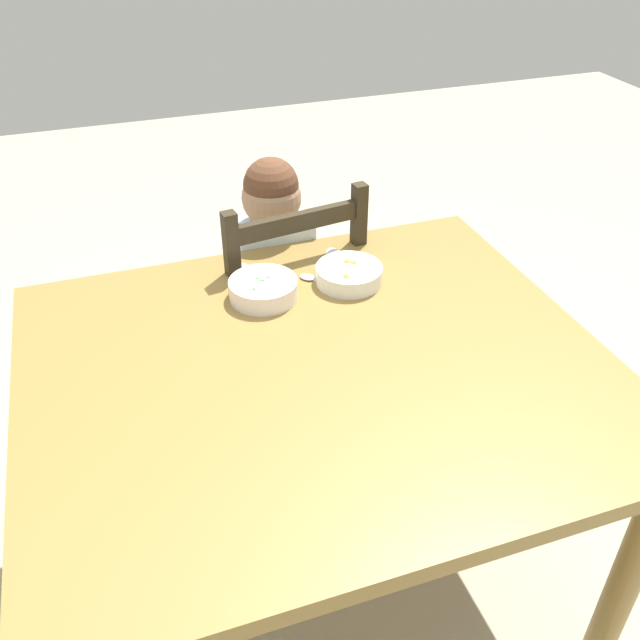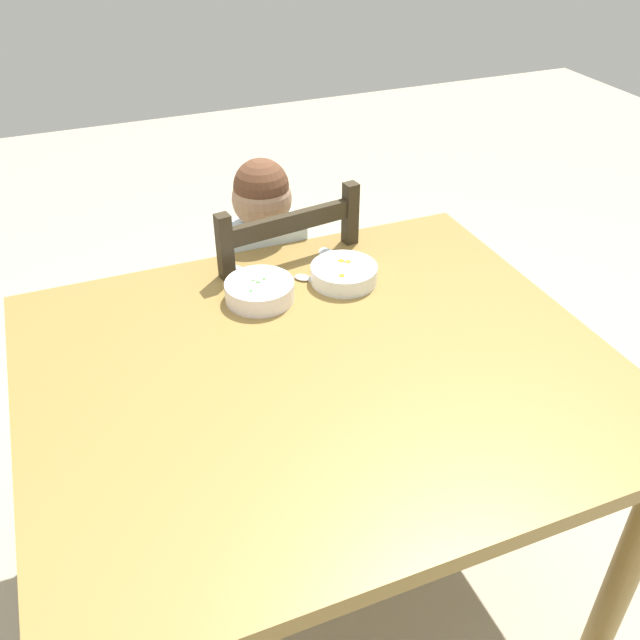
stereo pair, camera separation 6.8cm
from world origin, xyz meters
The scene contains 7 objects.
ground_plane centered at (0.00, 0.00, 0.00)m, with size 8.00×8.00×0.00m, color tan.
dining_table centered at (0.00, 0.00, 0.66)m, with size 1.28×1.09×0.75m.
dining_chair centered at (0.08, 0.60, 0.46)m, with size 0.48×0.48×0.93m.
child_figure centered at (0.07, 0.59, 0.65)m, with size 0.32×0.31×0.98m.
bowl_of_peas centered at (-0.04, 0.30, 0.78)m, with size 0.17×0.17×0.05m.
bowl_of_carrots centered at (0.19, 0.30, 0.77)m, with size 0.17×0.17×0.05m.
spoon centered at (0.10, 0.33, 0.75)m, with size 0.11×0.11×0.01m.
Camera 2 is at (-0.44, -1.10, 1.70)m, focal length 38.63 mm.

